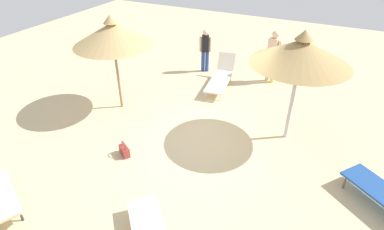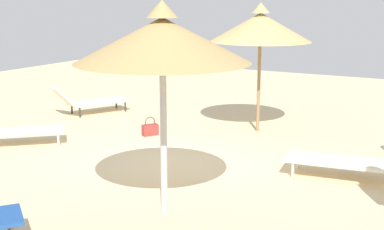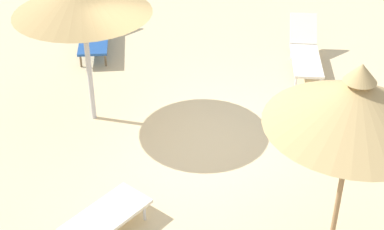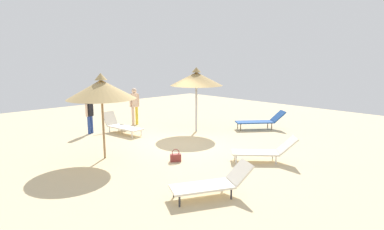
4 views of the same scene
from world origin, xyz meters
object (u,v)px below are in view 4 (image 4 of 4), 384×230
lounge_chair_near_right (121,125)px  lounge_chair_far_left (261,121)px  parasol_umbrella_edge (196,79)px  lounge_chair_back (265,150)px  parasol_umbrella_far_right (101,89)px  person_standing_center (134,104)px  handbag (176,157)px  person_standing_front (90,114)px  lounge_chair_near_left (213,183)px

lounge_chair_near_right → lounge_chair_far_left: lounge_chair_near_right is taller
parasol_umbrella_edge → lounge_chair_back: size_ratio=1.54×
parasol_umbrella_edge → parasol_umbrella_far_right: bearing=7.2°
lounge_chair_back → person_standing_center: person_standing_center is taller
parasol_umbrella_far_right → person_standing_center: 5.24m
lounge_chair_far_left → handbag: (5.75, 0.70, -0.26)m
lounge_chair_far_left → handbag: bearing=6.9°
lounge_chair_near_right → person_standing_front: person_standing_front is taller
handbag → parasol_umbrella_edge: bearing=-143.7°
lounge_chair_near_right → person_standing_front: 1.40m
lounge_chair_far_left → handbag: size_ratio=5.30×
parasol_umbrella_far_right → lounge_chair_near_left: size_ratio=1.39×
parasol_umbrella_edge → lounge_chair_far_left: parasol_umbrella_edge is taller
parasol_umbrella_far_right → lounge_chair_near_left: (-0.44, 4.32, -1.88)m
lounge_chair_near_left → handbag: lounge_chair_near_left is taller
parasol_umbrella_far_right → parasol_umbrella_edge: bearing=-172.8°
lounge_chair_back → person_standing_center: bearing=-91.0°
person_standing_front → lounge_chair_near_right: bearing=138.3°
parasol_umbrella_edge → person_standing_center: 3.51m
parasol_umbrella_edge → lounge_chair_back: 4.96m
lounge_chair_far_left → lounge_chair_back: (3.75, 2.64, -0.03)m
handbag → parasol_umbrella_far_right: bearing=-51.8°
lounge_chair_near_left → lounge_chair_far_left: size_ratio=0.93×
lounge_chair_far_left → person_standing_front: 7.57m
lounge_chair_near_left → person_standing_center: (-3.13, -7.96, 0.69)m
lounge_chair_near_right → lounge_chair_back: lounge_chair_near_right is taller
lounge_chair_near_right → lounge_chair_far_left: bearing=143.4°
parasol_umbrella_edge → handbag: parasol_umbrella_edge is taller
parasol_umbrella_far_right → lounge_chair_far_left: bearing=171.1°
lounge_chair_near_right → handbag: lounge_chair_near_right is taller
person_standing_center → lounge_chair_near_right: bearing=36.8°
parasol_umbrella_far_right → lounge_chair_near_right: size_ratio=1.29×
lounge_chair_near_right → lounge_chair_far_left: 6.26m
lounge_chair_back → handbag: size_ratio=4.55×
person_standing_front → parasol_umbrella_far_right: bearing=71.0°
parasol_umbrella_far_right → lounge_chair_near_right: bearing=-129.9°
parasol_umbrella_far_right → lounge_chair_near_left: parasol_umbrella_far_right is taller
parasol_umbrella_far_right → person_standing_center: parasol_umbrella_far_right is taller
lounge_chair_back → person_standing_front: 7.59m
parasol_umbrella_edge → person_standing_front: size_ratio=1.82×
lounge_chair_back → parasol_umbrella_edge: bearing=-106.7°
parasol_umbrella_edge → lounge_chair_near_right: (2.58, -2.00, -1.96)m
parasol_umbrella_edge → lounge_chair_near_left: bearing=48.8°
lounge_chair_near_left → person_standing_center: person_standing_center is taller
lounge_chair_near_left → person_standing_front: (-0.75, -7.79, 0.52)m
lounge_chair_far_left → person_standing_center: person_standing_center is taller
parasol_umbrella_edge → person_standing_center: (1.18, -3.04, -1.28)m
lounge_chair_far_left → lounge_chair_back: 4.59m
handbag → lounge_chair_back: bearing=135.8°
parasol_umbrella_far_right → lounge_chair_far_left: size_ratio=1.29×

